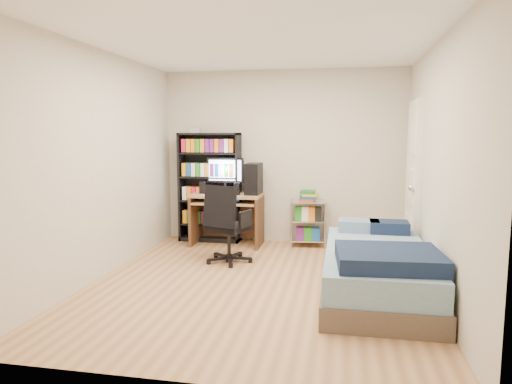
% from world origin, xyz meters
% --- Properties ---
extents(room, '(3.58, 4.08, 2.58)m').
position_xyz_m(room, '(0.00, 0.00, 1.25)').
color(room, tan).
rests_on(room, ground).
extents(media_shelf, '(0.90, 0.30, 1.67)m').
position_xyz_m(media_shelf, '(-1.07, 1.84, 0.82)').
color(media_shelf, black).
rests_on(media_shelf, room).
extents(computer_desk, '(0.99, 0.57, 1.25)m').
position_xyz_m(computer_desk, '(-0.65, 1.68, 0.67)').
color(computer_desk, tan).
rests_on(computer_desk, room).
extents(office_chair, '(0.73, 0.73, 0.98)m').
position_xyz_m(office_chair, '(-0.52, 0.73, 0.31)').
color(office_chair, black).
rests_on(office_chair, room).
extents(wire_cart, '(0.52, 0.40, 0.80)m').
position_xyz_m(wire_cart, '(0.39, 1.78, 0.52)').
color(wire_cart, silver).
rests_on(wire_cart, room).
extents(bed, '(1.03, 2.07, 0.59)m').
position_xyz_m(bed, '(1.22, -0.09, 0.26)').
color(bed, brown).
rests_on(bed, room).
extents(door, '(0.12, 0.80, 2.00)m').
position_xyz_m(door, '(1.72, 1.35, 1.00)').
color(door, white).
rests_on(door, room).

